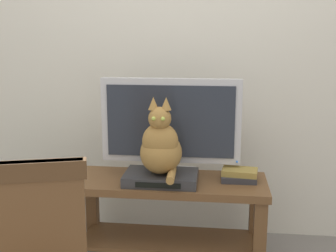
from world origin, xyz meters
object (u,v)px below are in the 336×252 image
object	(u,v)px
tv_stand	(169,206)
potted_plant	(13,206)
cat	(161,146)
tv	(171,125)
media_box	(161,178)
book_stack	(239,175)

from	to	relation	value
tv_stand	potted_plant	world-z (taller)	potted_plant
cat	potted_plant	distance (m)	0.96
tv	tv_stand	bearing A→B (deg)	-90.02
tv_stand	media_box	bearing A→B (deg)	-126.08
media_box	cat	size ratio (longest dim) A/B	0.94
potted_plant	media_box	bearing A→B (deg)	4.74
tv	potted_plant	world-z (taller)	tv
potted_plant	tv_stand	bearing A→B (deg)	7.87
tv_stand	tv	world-z (taller)	tv
tv	media_box	distance (m)	0.32
tv	potted_plant	size ratio (longest dim) A/B	1.33
tv	book_stack	size ratio (longest dim) A/B	3.83
tv_stand	media_box	distance (m)	0.20
tv_stand	cat	size ratio (longest dim) A/B	2.57
media_box	cat	bearing A→B (deg)	-85.64
tv_stand	cat	world-z (taller)	cat
tv	media_box	size ratio (longest dim) A/B	1.98
potted_plant	cat	bearing A→B (deg)	3.76
media_box	book_stack	world-z (taller)	book_stack
media_box	cat	world-z (taller)	cat
tv_stand	potted_plant	bearing A→B (deg)	-172.13
potted_plant	book_stack	bearing A→B (deg)	6.95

